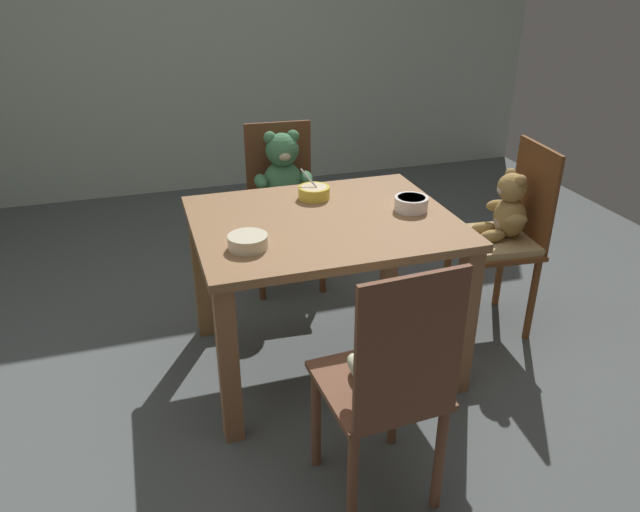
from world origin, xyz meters
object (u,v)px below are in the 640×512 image
porridge_bowl_yellow_far_center (314,192)px  porridge_bowl_cream_near_left (248,241)px  dining_table (323,245)px  teddy_chair_near_front (387,374)px  teddy_chair_far_center (283,183)px  teddy_chair_near_right (505,226)px  porridge_bowl_white_near_right (411,203)px

porridge_bowl_yellow_far_center → porridge_bowl_cream_near_left: size_ratio=0.95×
dining_table → teddy_chair_near_front: bearing=-93.9°
teddy_chair_far_center → porridge_bowl_yellow_far_center: (-0.00, -0.58, 0.16)m
teddy_chair_near_right → porridge_bowl_yellow_far_center: teddy_chair_near_right is taller
porridge_bowl_white_near_right → teddy_chair_far_center: bearing=112.9°
porridge_bowl_white_near_right → teddy_chair_near_front: bearing=-118.8°
porridge_bowl_white_near_right → porridge_bowl_yellow_far_center: 0.44m
teddy_chair_far_center → porridge_bowl_white_near_right: (0.36, -0.85, 0.16)m
teddy_chair_far_center → porridge_bowl_yellow_far_center: 0.61m
porridge_bowl_yellow_far_center → porridge_bowl_white_near_right: bearing=-36.3°
dining_table → porridge_bowl_yellow_far_center: 0.29m
teddy_chair_near_right → porridge_bowl_yellow_far_center: 0.94m
teddy_chair_far_center → porridge_bowl_cream_near_left: bearing=-17.6°
teddy_chair_far_center → porridge_bowl_cream_near_left: size_ratio=5.87×
teddy_chair_far_center → teddy_chair_near_front: bearing=0.5°
teddy_chair_far_center → porridge_bowl_white_near_right: teddy_chair_far_center is taller
porridge_bowl_cream_near_left → teddy_chair_near_front: bearing=-64.9°
teddy_chair_near_front → porridge_bowl_yellow_far_center: 1.10m
porridge_bowl_yellow_far_center → porridge_bowl_cream_near_left: bearing=-132.4°
dining_table → porridge_bowl_cream_near_left: bearing=-152.5°
teddy_chair_far_center → dining_table: bearing=1.3°
teddy_chair_far_center → teddy_chair_near_right: 1.19m
dining_table → porridge_bowl_yellow_far_center: size_ratio=7.57×
teddy_chair_near_front → teddy_chair_near_right: 1.31m
teddy_chair_near_front → dining_table: bearing=-7.2°
teddy_chair_far_center → teddy_chair_near_right: teddy_chair_near_right is taller
dining_table → teddy_chair_far_center: size_ratio=1.22×
dining_table → porridge_bowl_white_near_right: 0.42m
dining_table → teddy_chair_far_center: bearing=87.7°
teddy_chair_far_center → porridge_bowl_cream_near_left: teddy_chair_far_center is taller
teddy_chair_near_right → teddy_chair_far_center: bearing=-35.8°
dining_table → teddy_chair_far_center: (0.03, 0.83, -0.00)m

